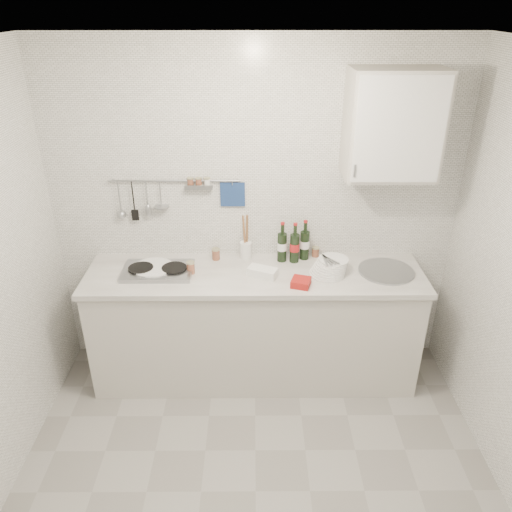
{
  "coord_description": "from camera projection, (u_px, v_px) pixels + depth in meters",
  "views": [
    {
      "loc": [
        -0.01,
        -2.04,
        2.68
      ],
      "look_at": [
        0.01,
        0.9,
        1.16
      ],
      "focal_mm": 35.0,
      "sensor_mm": 36.0,
      "label": 1
    }
  ],
  "objects": [
    {
      "name": "wall_rail",
      "position": [
        172.0,
        193.0,
        3.6
      ],
      "size": [
        0.98,
        0.09,
        0.34
      ],
      "color": "#93969B",
      "rests_on": "back_wall"
    },
    {
      "name": "jar_a",
      "position": [
        216.0,
        254.0,
        3.76
      ],
      "size": [
        0.06,
        0.06,
        0.09
      ],
      "rotation": [
        0.0,
        0.0,
        -0.01
      ],
      "color": "brown",
      "rests_on": "counter"
    },
    {
      "name": "jar_d",
      "position": [
        191.0,
        268.0,
        3.57
      ],
      "size": [
        0.06,
        0.06,
        0.09
      ],
      "rotation": [
        0.0,
        0.0,
        -0.05
      ],
      "color": "brown",
      "rests_on": "counter"
    },
    {
      "name": "strawberry_punnet",
      "position": [
        301.0,
        282.0,
        3.42
      ],
      "size": [
        0.15,
        0.15,
        0.05
      ],
      "primitive_type": "cube",
      "rotation": [
        0.0,
        0.0,
        -0.3
      ],
      "color": "#AC1F13",
      "rests_on": "counter"
    },
    {
      "name": "plate_stack_hob",
      "position": [
        152.0,
        269.0,
        3.6
      ],
      "size": [
        0.31,
        0.3,
        0.04
      ],
      "rotation": [
        0.0,
        0.0,
        0.17
      ],
      "color": "#45509D",
      "rests_on": "counter"
    },
    {
      "name": "ceiling",
      "position": [
        255.0,
        51.0,
        1.9
      ],
      "size": [
        3.0,
        3.0,
        0.0
      ],
      "primitive_type": "plane",
      "rotation": [
        3.14,
        0.0,
        0.0
      ],
      "color": "silver",
      "rests_on": "back_wall"
    },
    {
      "name": "jar_c",
      "position": [
        333.0,
        260.0,
        3.68
      ],
      "size": [
        0.07,
        0.07,
        0.08
      ],
      "rotation": [
        0.0,
        0.0,
        -0.02
      ],
      "color": "brown",
      "rests_on": "counter"
    },
    {
      "name": "counter",
      "position": [
        256.0,
        327.0,
        3.83
      ],
      "size": [
        2.44,
        0.64,
        0.96
      ],
      "color": "beige",
      "rests_on": "floor"
    },
    {
      "name": "wall_cabinet",
      "position": [
        393.0,
        125.0,
        3.24
      ],
      "size": [
        0.6,
        0.38,
        0.7
      ],
      "color": "beige",
      "rests_on": "back_wall"
    },
    {
      "name": "utensil_crock",
      "position": [
        246.0,
        248.0,
        3.76
      ],
      "size": [
        0.09,
        0.09,
        0.36
      ],
      "rotation": [
        0.0,
        0.0,
        0.08
      ],
      "color": "white",
      "rests_on": "counter"
    },
    {
      "name": "jar_b",
      "position": [
        315.0,
        252.0,
        3.81
      ],
      "size": [
        0.06,
        0.06,
        0.08
      ],
      "rotation": [
        0.0,
        0.0,
        0.29
      ],
      "color": "brown",
      "rests_on": "counter"
    },
    {
      "name": "butter_dish",
      "position": [
        263.0,
        272.0,
        3.54
      ],
      "size": [
        0.23,
        0.18,
        0.06
      ],
      "primitive_type": "cube",
      "rotation": [
        0.0,
        0.0,
        -0.42
      ],
      "color": "white",
      "rests_on": "counter"
    },
    {
      "name": "plate_stack_sink",
      "position": [
        330.0,
        267.0,
        3.56
      ],
      "size": [
        0.28,
        0.26,
        0.12
      ],
      "rotation": [
        0.0,
        0.0,
        0.37
      ],
      "color": "white",
      "rests_on": "counter"
    },
    {
      "name": "wine_bottles",
      "position": [
        294.0,
        242.0,
        3.7
      ],
      "size": [
        0.24,
        0.12,
        0.31
      ],
      "rotation": [
        0.0,
        0.0,
        0.2
      ],
      "color": "black",
      "rests_on": "counter"
    },
    {
      "name": "floor",
      "position": [
        256.0,
        491.0,
        3.05
      ],
      "size": [
        3.0,
        3.0,
        0.0
      ],
      "primitive_type": "plane",
      "color": "gray",
      "rests_on": "ground"
    },
    {
      "name": "back_wall",
      "position": [
        255.0,
        214.0,
        3.71
      ],
      "size": [
        3.0,
        0.02,
        2.5
      ],
      "primitive_type": "cube",
      "color": "silver",
      "rests_on": "floor"
    }
  ]
}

